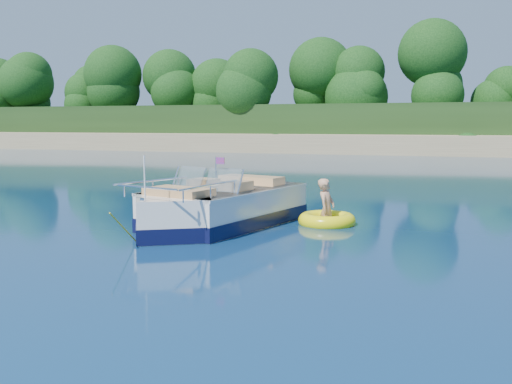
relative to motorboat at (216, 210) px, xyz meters
The scene contains 6 objects.
ground 3.18m from the motorboat, 116.29° to the right, with size 160.00×160.00×0.00m, color #0A2047.
shoreline 60.97m from the motorboat, 91.31° to the left, with size 170.00×59.00×6.00m.
treeline 38.56m from the motorboat, 92.03° to the left, with size 150.00×7.12×8.19m.
motorboat is the anchor object (origin of this frame).
tow_tube 2.71m from the motorboat, 26.36° to the left, with size 1.50×1.50×0.37m.
boy 2.73m from the motorboat, 27.19° to the left, with size 0.57×0.37×1.57m, color tan.
Camera 1 is at (6.48, -9.47, 2.45)m, focal length 40.00 mm.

